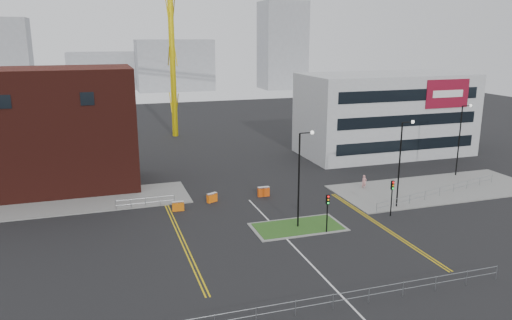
{
  "coord_description": "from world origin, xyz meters",
  "views": [
    {
      "loc": [
        -15.27,
        -32.48,
        17.6
      ],
      "look_at": [
        0.14,
        14.99,
        5.0
      ],
      "focal_mm": 35.0,
      "sensor_mm": 36.0,
      "label": 1
    }
  ],
  "objects": [
    {
      "name": "skyline_c",
      "position": [
        45.0,
        125.0,
        14.0
      ],
      "size": [
        14.0,
        12.0,
        28.0
      ],
      "primitive_type": "cube",
      "color": "gray",
      "rests_on": "ground"
    },
    {
      "name": "brick_building",
      "position": [
        -22.97,
        28.0,
        6.85
      ],
      "size": [
        24.2,
        10.07,
        14.24
      ],
      "color": "#431610",
      "rests_on": "ground"
    },
    {
      "name": "barrier_left",
      "position": [
        -7.94,
        16.0,
        0.55
      ],
      "size": [
        1.22,
        0.47,
        1.01
      ],
      "color": "orange",
      "rests_on": "ground"
    },
    {
      "name": "skyline_d",
      "position": [
        -8.0,
        140.0,
        6.0
      ],
      "size": [
        30.0,
        12.0,
        12.0
      ],
      "primitive_type": "cube",
      "color": "gray",
      "rests_on": "ground"
    },
    {
      "name": "office_block",
      "position": [
        26.01,
        31.97,
        6.0
      ],
      "size": [
        25.0,
        12.2,
        12.0
      ],
      "color": "#AEB0B3",
      "rests_on": "ground"
    },
    {
      "name": "centre_line",
      "position": [
        0.0,
        2.0,
        0.01
      ],
      "size": [
        0.15,
        30.0,
        0.01
      ],
      "primitive_type": "cube",
      "color": "silver",
      "rests_on": "ground"
    },
    {
      "name": "barrier_right",
      "position": [
        1.93,
        17.78,
        0.6
      ],
      "size": [
        1.31,
        0.44,
        1.1
      ],
      "color": "#DD4A0C",
      "rests_on": "ground"
    },
    {
      "name": "traffic_light_island",
      "position": [
        4.0,
        5.98,
        2.57
      ],
      "size": [
        0.28,
        0.33,
        3.65
      ],
      "color": "black",
      "rests_on": "ground"
    },
    {
      "name": "island_kerb",
      "position": [
        2.0,
        8.0,
        0.04
      ],
      "size": [
        8.6,
        4.6,
        0.08
      ],
      "primitive_type": "cube",
      "color": "slate",
      "rests_on": "ground"
    },
    {
      "name": "skyline_b",
      "position": [
        10.0,
        130.0,
        8.0
      ],
      "size": [
        24.0,
        12.0,
        16.0
      ],
      "primitive_type": "cube",
      "color": "gray",
      "rests_on": "ground"
    },
    {
      "name": "grass_island",
      "position": [
        2.0,
        8.0,
        0.06
      ],
      "size": [
        8.0,
        4.0,
        0.12
      ],
      "primitive_type": "cube",
      "color": "#234717",
      "rests_on": "ground"
    },
    {
      "name": "railing_left",
      "position": [
        -11.0,
        18.0,
        0.74
      ],
      "size": [
        6.05,
        0.05,
        1.1
      ],
      "color": "gray",
      "rests_on": "ground"
    },
    {
      "name": "pedestrian",
      "position": [
        13.99,
        16.7,
        0.84
      ],
      "size": [
        0.65,
        0.46,
        1.68
      ],
      "primitive_type": "imported",
      "rotation": [
        0.0,
        0.0,
        0.1
      ],
      "color": "pink",
      "rests_on": "ground"
    },
    {
      "name": "ground",
      "position": [
        0.0,
        0.0,
        0.0
      ],
      "size": [
        200.0,
        200.0,
        0.0
      ],
      "primitive_type": "plane",
      "color": "black",
      "rests_on": "ground"
    },
    {
      "name": "railing_front",
      "position": [
        0.0,
        -6.0,
        0.78
      ],
      "size": [
        24.05,
        0.05,
        1.1
      ],
      "color": "gray",
      "rests_on": "ground"
    },
    {
      "name": "yellow_left_b",
      "position": [
        -8.7,
        10.0,
        0.01
      ],
      "size": [
        0.12,
        24.0,
        0.01
      ],
      "primitive_type": "cube",
      "color": "gold",
      "rests_on": "ground"
    },
    {
      "name": "yellow_right_a",
      "position": [
        9.5,
        6.0,
        0.01
      ],
      "size": [
        0.12,
        20.0,
        0.01
      ],
      "primitive_type": "cube",
      "color": "gold",
      "rests_on": "ground"
    },
    {
      "name": "pavement_right",
      "position": [
        22.0,
        14.0,
        0.06
      ],
      "size": [
        24.0,
        10.0,
        0.12
      ],
      "primitive_type": "cube",
      "color": "slate",
      "rests_on": "ground"
    },
    {
      "name": "traffic_light_right",
      "position": [
        12.0,
        7.98,
        2.57
      ],
      "size": [
        0.28,
        0.33,
        3.65
      ],
      "color": "black",
      "rests_on": "ground"
    },
    {
      "name": "yellow_left_a",
      "position": [
        -9.0,
        10.0,
        0.01
      ],
      "size": [
        0.12,
        24.0,
        0.01
      ],
      "primitive_type": "cube",
      "color": "gold",
      "rests_on": "ground"
    },
    {
      "name": "pavement_left",
      "position": [
        -20.0,
        22.0,
        0.06
      ],
      "size": [
        28.0,
        8.0,
        0.12
      ],
      "primitive_type": "cube",
      "color": "slate",
      "rests_on": "ground"
    },
    {
      "name": "railing_right",
      "position": [
        20.5,
        11.5,
        0.78
      ],
      "size": [
        19.05,
        5.05,
        1.1
      ],
      "color": "gray",
      "rests_on": "ground"
    },
    {
      "name": "streetlamp_island",
      "position": [
        2.22,
        8.0,
        5.41
      ],
      "size": [
        1.46,
        0.36,
        9.18
      ],
      "color": "black",
      "rests_on": "ground"
    },
    {
      "name": "streetlamp_right_near",
      "position": [
        14.22,
        10.0,
        5.41
      ],
      "size": [
        1.46,
        0.36,
        9.18
      ],
      "color": "black",
      "rests_on": "ground"
    },
    {
      "name": "barrier_mid",
      "position": [
        -4.0,
        17.63,
        0.54
      ],
      "size": [
        1.24,
        0.85,
        1.0
      ],
      "color": "orange",
      "rests_on": "ground"
    },
    {
      "name": "yellow_right_b",
      "position": [
        9.8,
        6.0,
        0.01
      ],
      "size": [
        0.12,
        20.0,
        0.01
      ],
      "primitive_type": "cube",
      "color": "gold",
      "rests_on": "ground"
    },
    {
      "name": "streetlamp_right_far",
      "position": [
        28.22,
        18.0,
        5.41
      ],
      "size": [
        1.46,
        0.36,
        9.18
      ],
      "color": "black",
      "rests_on": "ground"
    }
  ]
}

